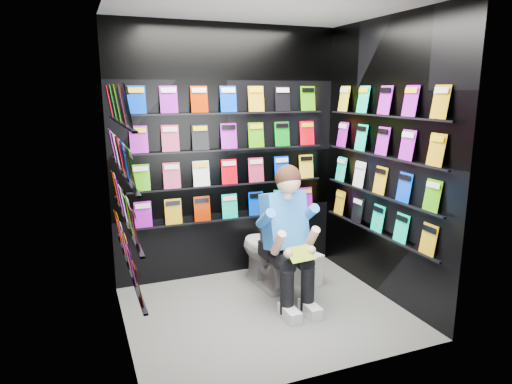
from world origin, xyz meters
name	(u,v)px	position (x,y,z in m)	size (l,w,h in m)	color
floor	(265,312)	(0.00, 0.00, 0.00)	(2.40, 2.40, 0.00)	#62625F
ceiling	(266,4)	(0.00, 0.00, 2.60)	(2.40, 2.40, 0.00)	white
wall_back	(228,154)	(0.00, 1.00, 1.30)	(2.40, 0.04, 2.60)	black
wall_front	(327,194)	(0.00, -1.00, 1.30)	(2.40, 0.04, 2.60)	black
wall_left	(117,180)	(-1.20, 0.00, 1.30)	(0.04, 2.00, 2.60)	black
wall_right	(384,161)	(1.20, 0.00, 1.30)	(0.04, 2.00, 2.60)	black
comics_back	(229,154)	(0.00, 0.97, 1.31)	(2.10, 0.06, 1.37)	#ED0011
comics_left	(121,179)	(-1.17, 0.00, 1.31)	(0.06, 1.70, 1.37)	#ED0011
comics_right	(381,161)	(1.17, 0.00, 1.31)	(0.06, 1.70, 1.37)	#ED0011
toilet	(267,250)	(0.25, 0.55, 0.37)	(0.42, 0.75, 0.73)	white
longbox	(302,268)	(0.62, 0.48, 0.15)	(0.21, 0.39, 0.29)	silver
longbox_lid	(303,253)	(0.62, 0.48, 0.31)	(0.23, 0.41, 0.03)	silver
reader	(284,221)	(0.25, 0.17, 0.77)	(0.53, 0.77, 1.42)	blue
held_comic	(301,254)	(0.25, -0.18, 0.58)	(0.24, 0.01, 0.16)	#219417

